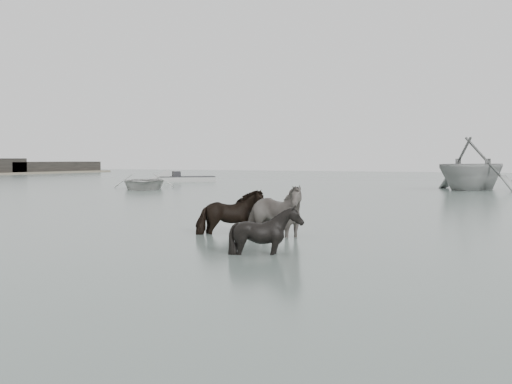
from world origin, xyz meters
TOP-DOWN VIEW (x-y plane):
  - ground at (0.00, 0.00)m, footprint 140.00×140.00m
  - pony_pinto at (-0.11, 1.63)m, footprint 1.83×1.12m
  - pony_dark at (-1.14, 1.64)m, footprint 1.37×1.50m
  - pony_black at (0.88, -0.76)m, footprint 1.22×1.14m
  - rowboat_lead at (-15.65, 17.81)m, footprint 5.50×5.86m
  - rowboat_trail at (0.69, 24.93)m, footprint 6.85×7.20m
  - skiff_outer at (-19.99, 28.75)m, footprint 5.34×5.03m

SIDE VIEW (x-z plane):
  - ground at x=0.00m, z-range 0.00..0.00m
  - skiff_outer at x=-19.99m, z-range 0.00..0.75m
  - rowboat_lead at x=-15.65m, z-range 0.00..0.99m
  - pony_black at x=0.88m, z-range 0.00..1.14m
  - pony_dark at x=-1.14m, z-range 0.00..1.28m
  - pony_pinto at x=-0.11m, z-range 0.00..1.44m
  - rowboat_trail at x=0.69m, z-range 0.00..2.96m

